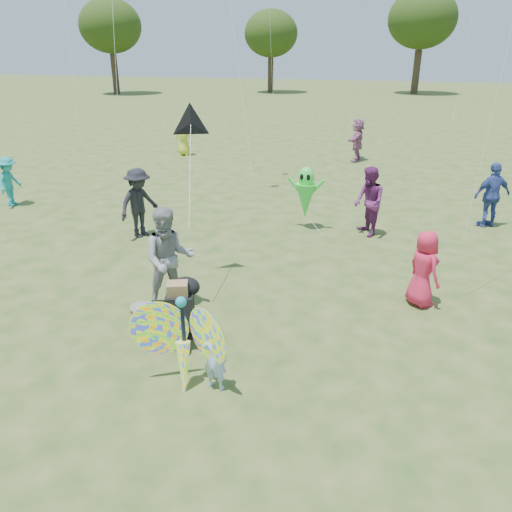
{
  "coord_description": "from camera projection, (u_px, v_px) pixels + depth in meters",
  "views": [
    {
      "loc": [
        2.33,
        -6.71,
        4.67
      ],
      "look_at": [
        -0.2,
        1.5,
        1.1
      ],
      "focal_mm": 35.0,
      "sensor_mm": 36.0,
      "label": 1
    }
  ],
  "objects": [
    {
      "name": "crowd_i",
      "position": [
        9.0,
        182.0,
        15.85
      ],
      "size": [
        0.73,
        1.08,
        1.55
      ],
      "primitive_type": "imported",
      "rotation": [
        0.0,
        0.0,
        1.74
      ],
      "color": "teal",
      "rests_on": "ground"
    },
    {
      "name": "alien_kite",
      "position": [
        306.0,
        195.0,
        13.69
      ],
      "size": [
        1.12,
        0.69,
        1.74
      ],
      "color": "#35E142",
      "rests_on": "ground"
    },
    {
      "name": "crowd_j",
      "position": [
        357.0,
        140.0,
        22.26
      ],
      "size": [
        0.66,
        1.75,
        1.85
      ],
      "primitive_type": "imported",
      "rotation": [
        0.0,
        0.0,
        4.64
      ],
      "color": "#A45E89",
      "rests_on": "ground"
    },
    {
      "name": "ground",
      "position": [
        241.0,
        351.0,
        8.34
      ],
      "size": [
        160.0,
        160.0,
        0.0
      ],
      "primitive_type": "plane",
      "color": "#51592B",
      "rests_on": "ground"
    },
    {
      "name": "crowd_g",
      "position": [
        183.0,
        137.0,
        23.44
      ],
      "size": [
        0.91,
        0.7,
        1.66
      ],
      "primitive_type": "imported",
      "rotation": [
        0.0,
        0.0,
        0.24
      ],
      "color": "#C1D431",
      "rests_on": "ground"
    },
    {
      "name": "adult_man",
      "position": [
        169.0,
        259.0,
        9.39
      ],
      "size": [
        1.23,
        1.16,
        2.01
      ],
      "primitive_type": "imported",
      "rotation": [
        0.0,
        0.0,
        0.55
      ],
      "color": "gray",
      "rests_on": "ground"
    },
    {
      "name": "child_girl",
      "position": [
        215.0,
        359.0,
        7.25
      ],
      "size": [
        0.4,
        0.28,
        1.01
      ],
      "primitive_type": "imported",
      "rotation": [
        0.0,
        0.0,
        3.02
      ],
      "color": "#9DBCDE",
      "rests_on": "ground"
    },
    {
      "name": "crowd_a",
      "position": [
        424.0,
        269.0,
        9.59
      ],
      "size": [
        0.85,
        0.88,
        1.53
      ],
      "primitive_type": "imported",
      "rotation": [
        0.0,
        0.0,
        2.25
      ],
      "color": "#D12144",
      "rests_on": "ground"
    },
    {
      "name": "delta_kite_rig",
      "position": [
        191.0,
        124.0,
        9.91
      ],
      "size": [
        0.98,
        1.78,
        2.09
      ],
      "color": "black",
      "rests_on": "ground"
    },
    {
      "name": "crowd_e",
      "position": [
        369.0,
        202.0,
        13.22
      ],
      "size": [
        1.06,
        1.13,
        1.85
      ],
      "primitive_type": "imported",
      "rotation": [
        0.0,
        0.0,
        5.24
      ],
      "color": "#6A2362",
      "rests_on": "ground"
    },
    {
      "name": "tree_line",
      "position": [
        441.0,
        23.0,
        44.42
      ],
      "size": [
        91.78,
        33.6,
        10.79
      ],
      "color": "#3A2D21",
      "rests_on": "ground"
    },
    {
      "name": "grey_bag",
      "position": [
        143.0,
        308.0,
        9.54
      ],
      "size": [
        0.56,
        0.46,
        0.18
      ],
      "primitive_type": "ellipsoid",
      "color": "slate",
      "rests_on": "ground"
    },
    {
      "name": "crowd_b",
      "position": [
        139.0,
        203.0,
        13.12
      ],
      "size": [
        1.09,
        1.36,
        1.84
      ],
      "primitive_type": "imported",
      "rotation": [
        0.0,
        0.0,
        1.18
      ],
      "color": "black",
      "rests_on": "ground"
    },
    {
      "name": "jogging_stroller",
      "position": [
        181.0,
        306.0,
        8.52
      ],
      "size": [
        0.75,
        1.14,
        1.09
      ],
      "rotation": [
        0.0,
        0.0,
        0.39
      ],
      "color": "black",
      "rests_on": "ground"
    },
    {
      "name": "butterfly_kite",
      "position": [
        183.0,
        343.0,
        7.25
      ],
      "size": [
        1.74,
        0.75,
        1.65
      ],
      "color": "#ED4125",
      "rests_on": "ground"
    },
    {
      "name": "crowd_c",
      "position": [
        492.0,
        195.0,
        13.87
      ],
      "size": [
        1.15,
        0.91,
        1.82
      ],
      "primitive_type": "imported",
      "rotation": [
        0.0,
        0.0,
        3.65
      ],
      "color": "#384A9A",
      "rests_on": "ground"
    }
  ]
}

